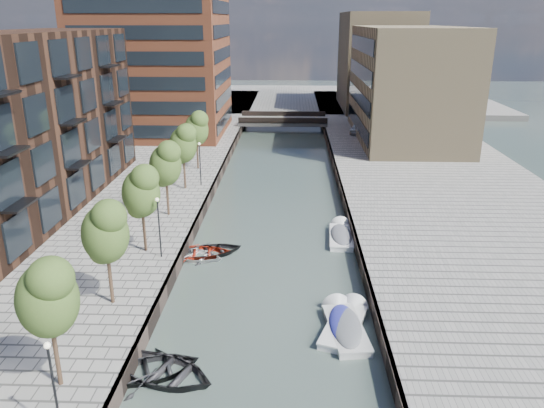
# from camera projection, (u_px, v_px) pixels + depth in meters

# --- Properties ---
(water) EXTENTS (300.00, 300.00, 0.00)m
(water) POSITION_uv_depth(u_px,v_px,m) (277.00, 196.00, 50.26)
(water) COLOR #38473F
(water) RESTS_ON ground
(quay_right) EXTENTS (20.00, 140.00, 1.00)m
(quay_right) POSITION_uv_depth(u_px,v_px,m) (448.00, 193.00, 49.52)
(quay_right) COLOR gray
(quay_right) RESTS_ON ground
(quay_wall_left) EXTENTS (0.25, 140.00, 1.00)m
(quay_wall_left) POSITION_uv_depth(u_px,v_px,m) (213.00, 190.00, 50.31)
(quay_wall_left) COLOR #332823
(quay_wall_left) RESTS_ON ground
(quay_wall_right) EXTENTS (0.25, 140.00, 1.00)m
(quay_wall_right) POSITION_uv_depth(u_px,v_px,m) (342.00, 192.00, 49.88)
(quay_wall_right) COLOR #332823
(quay_wall_right) RESTS_ON ground
(far_closure) EXTENTS (80.00, 40.00, 1.00)m
(far_closure) POSITION_uv_depth(u_px,v_px,m) (286.00, 100.00, 106.68)
(far_closure) COLOR gray
(far_closure) RESTS_ON ground
(apartment_block) EXTENTS (8.00, 38.00, 14.00)m
(apartment_block) POSITION_uv_depth(u_px,v_px,m) (1.00, 133.00, 38.90)
(apartment_block) COLOR black
(apartment_block) RESTS_ON quay_left
(tower) EXTENTS (18.00, 18.00, 30.00)m
(tower) POSITION_uv_depth(u_px,v_px,m) (153.00, 18.00, 69.16)
(tower) COLOR brown
(tower) RESTS_ON quay_left
(tan_block_near) EXTENTS (12.00, 25.00, 14.00)m
(tan_block_near) POSITION_uv_depth(u_px,v_px,m) (407.00, 84.00, 67.79)
(tan_block_near) COLOR #8F7A57
(tan_block_near) RESTS_ON quay_right
(tan_block_far) EXTENTS (12.00, 20.00, 16.00)m
(tan_block_far) POSITION_uv_depth(u_px,v_px,m) (377.00, 61.00, 91.99)
(tan_block_far) COLOR #8F7A57
(tan_block_far) RESTS_ON quay_right
(bridge) EXTENTS (13.00, 6.00, 1.30)m
(bridge) POSITION_uv_depth(u_px,v_px,m) (283.00, 120.00, 79.98)
(bridge) COLOR gray
(bridge) RESTS_ON ground
(tree_1) EXTENTS (2.50, 2.50, 5.95)m
(tree_1) POSITION_uv_depth(u_px,v_px,m) (47.00, 295.00, 21.46)
(tree_1) COLOR #382619
(tree_1) RESTS_ON quay_left
(tree_2) EXTENTS (2.50, 2.50, 5.95)m
(tree_2) POSITION_uv_depth(u_px,v_px,m) (105.00, 230.00, 28.06)
(tree_2) COLOR #382619
(tree_2) RESTS_ON quay_left
(tree_3) EXTENTS (2.50, 2.50, 5.95)m
(tree_3) POSITION_uv_depth(u_px,v_px,m) (141.00, 190.00, 34.66)
(tree_3) COLOR #382619
(tree_3) RESTS_ON quay_left
(tree_4) EXTENTS (2.50, 2.50, 5.95)m
(tree_4) POSITION_uv_depth(u_px,v_px,m) (165.00, 163.00, 41.26)
(tree_4) COLOR #382619
(tree_4) RESTS_ON quay_left
(tree_5) EXTENTS (2.50, 2.50, 5.95)m
(tree_5) POSITION_uv_depth(u_px,v_px,m) (183.00, 143.00, 47.87)
(tree_5) COLOR #382619
(tree_5) RESTS_ON quay_left
(tree_6) EXTENTS (2.50, 2.50, 5.95)m
(tree_6) POSITION_uv_depth(u_px,v_px,m) (196.00, 128.00, 54.47)
(tree_6) COLOR #382619
(tree_6) RESTS_ON quay_left
(lamp_0) EXTENTS (0.24, 0.24, 4.12)m
(lamp_0) POSITION_uv_depth(u_px,v_px,m) (53.00, 381.00, 19.17)
(lamp_0) COLOR black
(lamp_0) RESTS_ON quay_left
(lamp_1) EXTENTS (0.24, 0.24, 4.12)m
(lamp_1) POSITION_uv_depth(u_px,v_px,m) (159.00, 221.00, 34.26)
(lamp_1) COLOR black
(lamp_1) RESTS_ON quay_left
(lamp_2) EXTENTS (0.24, 0.24, 4.12)m
(lamp_2) POSITION_uv_depth(u_px,v_px,m) (200.00, 159.00, 49.36)
(lamp_2) COLOR black
(lamp_2) RESTS_ON quay_left
(sloop_0) EXTENTS (6.04, 5.25, 1.05)m
(sloop_0) POSITION_uv_depth(u_px,v_px,m) (165.00, 377.00, 24.85)
(sloop_0) COLOR black
(sloop_0) RESTS_ON ground
(sloop_1) EXTENTS (5.34, 4.66, 0.92)m
(sloop_1) POSITION_uv_depth(u_px,v_px,m) (154.00, 374.00, 25.10)
(sloop_1) COLOR black
(sloop_1) RESTS_ON ground
(sloop_2) EXTENTS (4.99, 3.86, 0.95)m
(sloop_2) POSITION_uv_depth(u_px,v_px,m) (199.00, 256.00, 37.51)
(sloop_2) COLOR #9D2211
(sloop_2) RESTS_ON ground
(sloop_3) EXTENTS (4.76, 3.95, 0.85)m
(sloop_3) POSITION_uv_depth(u_px,v_px,m) (195.00, 258.00, 37.19)
(sloop_3) COLOR white
(sloop_3) RESTS_ON ground
(sloop_4) EXTENTS (5.36, 4.67, 0.93)m
(sloop_4) POSITION_uv_depth(u_px,v_px,m) (212.00, 254.00, 37.87)
(sloop_4) COLOR black
(sloop_4) RESTS_ON ground
(motorboat_1) EXTENTS (2.36, 5.23, 1.68)m
(motorboat_1) POSITION_uv_depth(u_px,v_px,m) (344.00, 326.00, 28.66)
(motorboat_1) COLOR silver
(motorboat_1) RESTS_ON ground
(motorboat_3) EXTENTS (3.20, 5.20, 1.64)m
(motorboat_3) POSITION_uv_depth(u_px,v_px,m) (346.00, 323.00, 28.89)
(motorboat_3) COLOR white
(motorboat_3) RESTS_ON ground
(motorboat_4) EXTENTS (2.04, 5.11, 1.67)m
(motorboat_4) POSITION_uv_depth(u_px,v_px,m) (341.00, 235.00, 40.65)
(motorboat_4) COLOR white
(motorboat_4) RESTS_ON ground
(car) EXTENTS (2.82, 4.49, 1.42)m
(car) POSITION_uv_depth(u_px,v_px,m) (358.00, 128.00, 72.85)
(car) COLOR silver
(car) RESTS_ON quay_right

